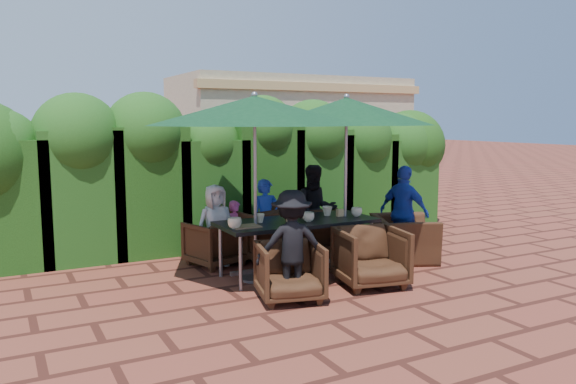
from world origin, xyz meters
name	(u,v)px	position (x,y,z in m)	size (l,w,h in m)	color
ground	(301,276)	(0.00, 0.00, 0.00)	(80.00, 80.00, 0.00)	brown
dining_table	(297,226)	(0.01, 0.14, 0.67)	(2.16, 0.90, 0.75)	black
umbrella_left	(255,111)	(-0.60, 0.16, 2.21)	(2.84, 2.84, 2.46)	gray
umbrella_right	(346,112)	(0.76, 0.09, 2.21)	(2.41, 2.41, 2.46)	gray
chair_far_left	(215,241)	(-0.83, 1.09, 0.36)	(0.71, 0.66, 0.73)	black
chair_far_mid	(261,230)	(-0.06, 1.19, 0.43)	(0.83, 0.78, 0.86)	black
chair_far_right	(314,227)	(0.86, 1.15, 0.40)	(0.78, 0.73, 0.80)	black
chair_near_left	(290,269)	(-0.61, -0.81, 0.38)	(0.73, 0.68, 0.75)	black
chair_near_right	(371,254)	(0.57, -0.79, 0.41)	(0.80, 0.75, 0.82)	black
chair_end_right	(404,231)	(1.82, 0.10, 0.44)	(1.00, 0.65, 0.87)	black
adult_far_left	(216,225)	(-0.82, 1.08, 0.59)	(0.58, 0.35, 1.18)	silver
adult_far_mid	(266,220)	(-0.03, 1.05, 0.61)	(0.44, 0.36, 1.22)	#213FB5
adult_far_right	(316,210)	(0.80, 0.99, 0.71)	(0.68, 0.41, 1.41)	black
adult_near_left	(292,245)	(-0.55, -0.76, 0.65)	(0.83, 0.38, 1.30)	black
adult_end_right	(404,212)	(1.85, 0.15, 0.71)	(0.84, 0.42, 1.42)	#213FB5
child_left	(236,231)	(-0.49, 1.14, 0.46)	(0.33, 0.27, 0.92)	#EF54AE
child_right	(293,230)	(0.47, 1.14, 0.39)	(0.28, 0.23, 0.78)	purple
pedestrian_a	(263,181)	(1.43, 4.26, 0.83)	(1.54, 0.55, 1.65)	green
pedestrian_b	(302,173)	(2.49, 4.49, 0.92)	(0.88, 0.54, 1.83)	#EF54AE
pedestrian_c	(342,172)	(3.36, 4.16, 0.94)	(1.20, 0.55, 1.87)	#97969E
cup_a	(235,223)	(-0.97, -0.03, 0.82)	(0.18, 0.18, 0.14)	beige
cup_b	(260,218)	(-0.52, 0.19, 0.81)	(0.13, 0.13, 0.12)	beige
cup_c	(308,217)	(0.09, -0.03, 0.81)	(0.16, 0.16, 0.13)	beige
cup_d	(327,211)	(0.55, 0.25, 0.82)	(0.14, 0.14, 0.14)	beige
cup_e	(357,212)	(0.90, 0.02, 0.81)	(0.16, 0.16, 0.12)	beige
ketchup_bottle	(287,214)	(-0.13, 0.17, 0.83)	(0.04, 0.04, 0.17)	#B20C0A
sauce_bottle	(287,214)	(-0.12, 0.20, 0.83)	(0.04, 0.04, 0.17)	#4C230C
serving_tray	(246,226)	(-0.81, -0.01, 0.76)	(0.35, 0.25, 0.02)	#8C6444
number_block_left	(291,218)	(-0.12, 0.08, 0.80)	(0.12, 0.06, 0.10)	#DEB971
number_block_right	(341,213)	(0.70, 0.12, 0.80)	(0.12, 0.06, 0.10)	#DEB971
hedge_wall	(229,163)	(-0.11, 2.32, 1.39)	(9.10, 1.60, 2.54)	#1A3D10
building	(290,138)	(3.50, 6.99, 1.61)	(6.20, 3.08, 3.20)	beige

